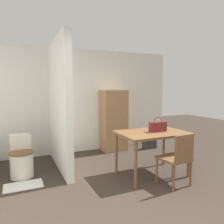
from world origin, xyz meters
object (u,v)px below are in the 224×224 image
space_heater (149,140)px  wooden_cabinet (114,120)px  wooden_chair (177,157)px  toilet (22,159)px  dining_table (152,136)px  handbag (158,126)px

space_heater → wooden_cabinet: bearing=164.3°
wooden_chair → space_heater: size_ratio=2.05×
toilet → space_heater: 3.15m
dining_table → toilet: (-2.14, 0.93, -0.41)m
wooden_chair → toilet: (-2.25, 1.47, -0.18)m
handbag → space_heater: size_ratio=0.74×
wooden_chair → space_heater: wooden_chair is taller
wooden_cabinet → toilet: bearing=-159.8°
toilet → handbag: bearing=-22.7°
wooden_chair → handbag: size_ratio=2.76×
wooden_cabinet → handbag: bearing=-88.0°
toilet → wooden_cabinet: size_ratio=0.47×
wooden_chair → wooden_cabinet: 2.30m
dining_table → handbag: size_ratio=3.83×
wooden_chair → handbag: handbag is taller
wooden_cabinet → space_heater: wooden_cabinet is taller
toilet → space_heater: (3.10, 0.55, -0.09)m
toilet → handbag: 2.51m
handbag → space_heater: 1.85m
wooden_chair → space_heater: bearing=61.0°
handbag → dining_table: bearing=171.1°
dining_table → toilet: bearing=156.6°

